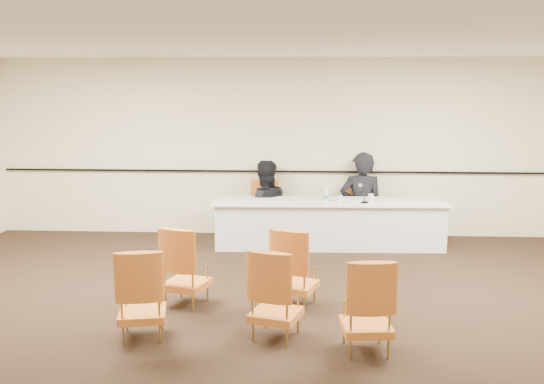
{
  "coord_description": "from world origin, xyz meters",
  "views": [
    {
      "loc": [
        0.3,
        -6.23,
        2.54
      ],
      "look_at": [
        -0.18,
        2.6,
        0.98
      ],
      "focal_mm": 40.0,
      "sensor_mm": 36.0,
      "label": 1
    }
  ],
  "objects_px": {
    "panel_table": "(329,224)",
    "aud_chair_back_mid": "(276,293)",
    "water_bottle": "(326,194)",
    "aud_chair_back_right": "(367,304)",
    "panelist_second": "(264,212)",
    "aud_chair_back_left": "(142,293)",
    "panelist_second_chair": "(264,210)",
    "panelist_main": "(361,210)",
    "drinking_glass": "(341,199)",
    "microphone": "(364,194)",
    "coffee_cup": "(371,198)",
    "panelist_main_chair": "(361,210)",
    "aud_chair_front_mid": "(295,267)",
    "aud_chair_front_left": "(186,265)"
  },
  "relations": [
    {
      "from": "panel_table",
      "to": "aud_chair_back_mid",
      "type": "height_order",
      "value": "aud_chair_back_mid"
    },
    {
      "from": "water_bottle",
      "to": "aud_chair_back_right",
      "type": "relative_size",
      "value": 0.27
    },
    {
      "from": "panel_table",
      "to": "aud_chair_back_right",
      "type": "relative_size",
      "value": 3.88
    },
    {
      "from": "panelist_second",
      "to": "aud_chair_back_left",
      "type": "xyz_separation_m",
      "value": [
        -0.96,
        -4.19,
        0.04
      ]
    },
    {
      "from": "panelist_second_chair",
      "to": "aud_chair_back_left",
      "type": "relative_size",
      "value": 1.0
    },
    {
      "from": "panelist_main",
      "to": "drinking_glass",
      "type": "relative_size",
      "value": 19.7
    },
    {
      "from": "panel_table",
      "to": "microphone",
      "type": "distance_m",
      "value": 0.75
    },
    {
      "from": "microphone",
      "to": "drinking_glass",
      "type": "bearing_deg",
      "value": 149.0
    },
    {
      "from": "aud_chair_back_right",
      "to": "water_bottle",
      "type": "bearing_deg",
      "value": 88.17
    },
    {
      "from": "coffee_cup",
      "to": "aud_chair_back_mid",
      "type": "bearing_deg",
      "value": -110.46
    },
    {
      "from": "panelist_second",
      "to": "microphone",
      "type": "distance_m",
      "value": 1.79
    },
    {
      "from": "panelist_main_chair",
      "to": "panelist_main",
      "type": "bearing_deg",
      "value": 0.0
    },
    {
      "from": "panelist_main_chair",
      "to": "aud_chair_back_right",
      "type": "height_order",
      "value": "same"
    },
    {
      "from": "aud_chair_front_mid",
      "to": "aud_chair_front_left",
      "type": "bearing_deg",
      "value": -159.93
    },
    {
      "from": "drinking_glass",
      "to": "aud_chair_front_left",
      "type": "xyz_separation_m",
      "value": [
        -1.94,
        -2.64,
        -0.31
      ]
    },
    {
      "from": "aud_chair_front_left",
      "to": "coffee_cup",
      "type": "bearing_deg",
      "value": 65.11
    },
    {
      "from": "water_bottle",
      "to": "panelist_second_chair",
      "type": "bearing_deg",
      "value": 151.22
    },
    {
      "from": "aud_chair_back_mid",
      "to": "coffee_cup",
      "type": "bearing_deg",
      "value": 86.96
    },
    {
      "from": "panelist_second_chair",
      "to": "coffee_cup",
      "type": "bearing_deg",
      "value": -20.97
    },
    {
      "from": "panelist_main",
      "to": "panelist_second",
      "type": "distance_m",
      "value": 1.63
    },
    {
      "from": "panelist_second",
      "to": "aud_chair_back_left",
      "type": "height_order",
      "value": "panelist_second"
    },
    {
      "from": "panel_table",
      "to": "coffee_cup",
      "type": "xyz_separation_m",
      "value": [
        0.64,
        -0.08,
        0.44
      ]
    },
    {
      "from": "water_bottle",
      "to": "aud_chair_back_mid",
      "type": "distance_m",
      "value": 3.64
    },
    {
      "from": "water_bottle",
      "to": "microphone",
      "type": "bearing_deg",
      "value": -9.27
    },
    {
      "from": "panelist_main",
      "to": "aud_chair_back_right",
      "type": "bearing_deg",
      "value": 84.98
    },
    {
      "from": "aud_chair_front_mid",
      "to": "aud_chair_back_mid",
      "type": "bearing_deg",
      "value": -81.25
    },
    {
      "from": "panelist_second_chair",
      "to": "aud_chair_back_mid",
      "type": "xyz_separation_m",
      "value": [
        0.39,
        -4.12,
        0.0
      ]
    },
    {
      "from": "drinking_glass",
      "to": "aud_chair_front_left",
      "type": "distance_m",
      "value": 3.29
    },
    {
      "from": "panel_table",
      "to": "aud_chair_front_left",
      "type": "distance_m",
      "value": 3.23
    },
    {
      "from": "panel_table",
      "to": "aud_chair_front_mid",
      "type": "distance_m",
      "value": 2.75
    },
    {
      "from": "panelist_second",
      "to": "aud_chair_front_mid",
      "type": "xyz_separation_m",
      "value": [
        0.57,
        -3.22,
        0.04
      ]
    },
    {
      "from": "panelist_second_chair",
      "to": "aud_chair_front_mid",
      "type": "distance_m",
      "value": 3.27
    },
    {
      "from": "microphone",
      "to": "coffee_cup",
      "type": "distance_m",
      "value": 0.14
    },
    {
      "from": "panelist_second",
      "to": "water_bottle",
      "type": "height_order",
      "value": "panelist_second"
    },
    {
      "from": "panelist_second_chair",
      "to": "aud_chair_back_left",
      "type": "xyz_separation_m",
      "value": [
        -0.96,
        -4.19,
        0.0
      ]
    },
    {
      "from": "water_bottle",
      "to": "aud_chair_back_right",
      "type": "height_order",
      "value": "water_bottle"
    },
    {
      "from": "microphone",
      "to": "aud_chair_front_mid",
      "type": "xyz_separation_m",
      "value": [
        -1.03,
        -2.57,
        -0.41
      ]
    },
    {
      "from": "water_bottle",
      "to": "aud_chair_front_mid",
      "type": "distance_m",
      "value": 2.73
    },
    {
      "from": "drinking_glass",
      "to": "coffee_cup",
      "type": "relative_size",
      "value": 0.75
    },
    {
      "from": "panel_table",
      "to": "water_bottle",
      "type": "height_order",
      "value": "water_bottle"
    },
    {
      "from": "aud_chair_front_mid",
      "to": "aud_chair_back_left",
      "type": "distance_m",
      "value": 1.81
    },
    {
      "from": "aud_chair_front_mid",
      "to": "panelist_second",
      "type": "bearing_deg",
      "value": 119.95
    },
    {
      "from": "drinking_glass",
      "to": "coffee_cup",
      "type": "distance_m",
      "value": 0.47
    },
    {
      "from": "panelist_second",
      "to": "coffee_cup",
      "type": "distance_m",
      "value": 1.85
    },
    {
      "from": "aud_chair_front_left",
      "to": "aud_chair_back_mid",
      "type": "height_order",
      "value": "same"
    },
    {
      "from": "panelist_main_chair",
      "to": "panelist_second",
      "type": "relative_size",
      "value": 0.54
    },
    {
      "from": "coffee_cup",
      "to": "aud_chair_front_left",
      "type": "distance_m",
      "value": 3.58
    },
    {
      "from": "panel_table",
      "to": "panelist_second_chair",
      "type": "xyz_separation_m",
      "value": [
        -1.07,
        0.52,
        0.11
      ]
    },
    {
      "from": "panel_table",
      "to": "water_bottle",
      "type": "distance_m",
      "value": 0.5
    },
    {
      "from": "panelist_main_chair",
      "to": "aud_chair_back_mid",
      "type": "xyz_separation_m",
      "value": [
        -1.23,
        -4.17,
        0.0
      ]
    }
  ]
}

